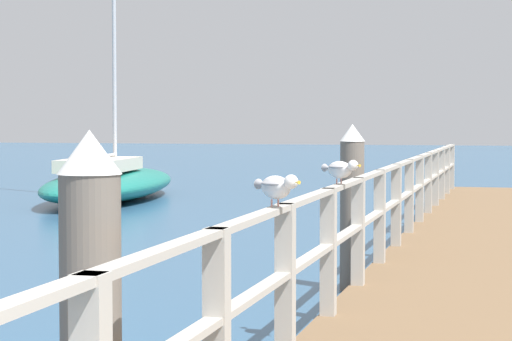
{
  "coord_description": "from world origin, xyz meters",
  "views": [
    {
      "loc": [
        0.26,
        -0.94,
        1.98
      ],
      "look_at": [
        -2.67,
        10.19,
        1.41
      ],
      "focal_mm": 69.94,
      "sensor_mm": 36.0,
      "label": 1
    }
  ],
  "objects_px": {
    "seagull_foreground": "(277,186)",
    "boat_2": "(110,182)",
    "dock_piling_far": "(352,207)",
    "seagull_background": "(340,169)"
  },
  "relations": [
    {
      "from": "dock_piling_far",
      "to": "seagull_foreground",
      "type": "xyz_separation_m",
      "value": [
        0.39,
        -5.35,
        0.59
      ]
    },
    {
      "from": "seagull_foreground",
      "to": "dock_piling_far",
      "type": "bearing_deg",
      "value": -132.26
    },
    {
      "from": "dock_piling_far",
      "to": "seagull_background",
      "type": "height_order",
      "value": "dock_piling_far"
    },
    {
      "from": "seagull_foreground",
      "to": "boat_2",
      "type": "distance_m",
      "value": 18.81
    },
    {
      "from": "seagull_foreground",
      "to": "seagull_background",
      "type": "bearing_deg",
      "value": -136.39
    },
    {
      "from": "dock_piling_far",
      "to": "seagull_foreground",
      "type": "distance_m",
      "value": 5.4
    },
    {
      "from": "seagull_foreground",
      "to": "seagull_background",
      "type": "height_order",
      "value": "same"
    },
    {
      "from": "seagull_background",
      "to": "seagull_foreground",
      "type": "bearing_deg",
      "value": 40.23
    },
    {
      "from": "seagull_background",
      "to": "boat_2",
      "type": "xyz_separation_m",
      "value": [
        -8.32,
        14.49,
        -1.11
      ]
    },
    {
      "from": "seagull_foreground",
      "to": "boat_2",
      "type": "bearing_deg",
      "value": -110.08
    }
  ]
}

